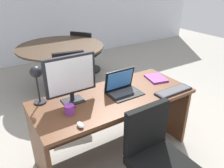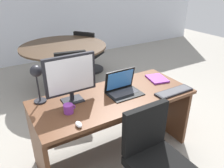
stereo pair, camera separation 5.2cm
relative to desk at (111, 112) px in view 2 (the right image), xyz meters
name	(u,v)px [view 2 (the right image)]	position (x,y,z in m)	size (l,w,h in m)	color
ground	(68,97)	(0.00, 1.45, -0.52)	(12.00, 12.00, 0.00)	gray
back_wall	(27,0)	(0.00, 3.56, 0.88)	(10.00, 0.10, 2.80)	silver
desk	(111,112)	(0.00, 0.00, 0.00)	(1.65, 0.72, 0.75)	#56331E
monitor	(70,76)	(-0.40, 0.07, 0.49)	(0.49, 0.16, 0.47)	black
laptop	(122,86)	(0.12, -0.02, 0.30)	(0.35, 0.26, 0.24)	black
keyboard	(174,92)	(0.58, -0.31, 0.23)	(0.44, 0.13, 0.02)	black
mouse	(79,124)	(-0.51, -0.34, 0.24)	(0.05, 0.08, 0.04)	silver
desk_lamp	(37,76)	(-0.68, 0.19, 0.50)	(0.12, 0.14, 0.39)	black
book	(157,79)	(0.65, 0.03, 0.23)	(0.25, 0.29, 0.02)	purple
coffee_mug	(69,109)	(-0.51, -0.11, 0.26)	(0.11, 0.09, 0.08)	purple
office_chair	(155,168)	(-0.01, -0.73, -0.15)	(0.56, 0.56, 0.90)	black
meeting_table	(64,56)	(0.12, 1.79, 0.09)	(1.45, 1.45, 0.80)	black
meeting_chair_near	(89,56)	(0.82, 2.33, -0.17)	(0.65, 0.65, 0.88)	black
meeting_chair_far	(75,91)	(-0.06, 0.92, -0.15)	(0.56, 0.57, 0.92)	black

